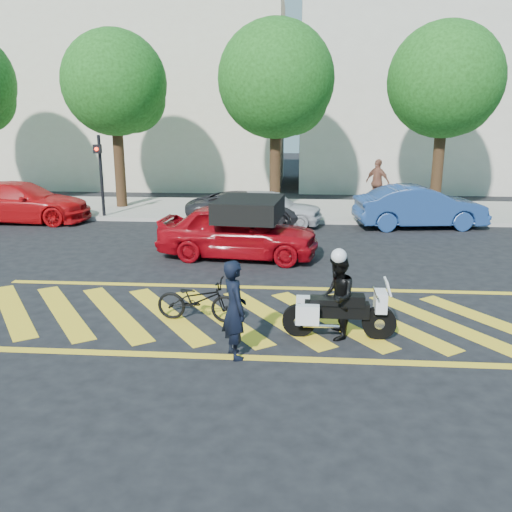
# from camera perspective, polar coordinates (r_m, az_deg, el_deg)

# --- Properties ---
(ground) EXTENTS (90.00, 90.00, 0.00)m
(ground) POSITION_cam_1_polar(r_m,az_deg,el_deg) (11.09, -0.71, -6.40)
(ground) COLOR black
(ground) RESTS_ON ground
(sidewalk) EXTENTS (60.00, 5.00, 0.15)m
(sidewalk) POSITION_cam_1_polar(r_m,az_deg,el_deg) (22.66, 1.98, 4.88)
(sidewalk) COLOR #9E998E
(sidewalk) RESTS_ON ground
(crosswalk) EXTENTS (12.33, 4.00, 0.01)m
(crosswalk) POSITION_cam_1_polar(r_m,az_deg,el_deg) (11.09, -0.91, -6.37)
(crosswalk) COLOR yellow
(crosswalk) RESTS_ON ground
(building_left) EXTENTS (16.00, 8.00, 10.00)m
(building_left) POSITION_cam_1_polar(r_m,az_deg,el_deg) (32.55, -12.03, 16.34)
(building_left) COLOR beige
(building_left) RESTS_ON ground
(building_right) EXTENTS (16.00, 8.00, 11.00)m
(building_right) POSITION_cam_1_polar(r_m,az_deg,el_deg) (32.35, 19.70, 16.72)
(building_right) COLOR beige
(building_right) RESTS_ON ground
(tree_left) EXTENTS (4.20, 4.20, 7.26)m
(tree_left) POSITION_cam_1_polar(r_m,az_deg,el_deg) (23.53, -14.31, 16.85)
(tree_left) COLOR black
(tree_left) RESTS_ON ground
(tree_center) EXTENTS (4.60, 4.60, 7.56)m
(tree_center) POSITION_cam_1_polar(r_m,az_deg,el_deg) (22.39, 2.45, 17.66)
(tree_center) COLOR black
(tree_center) RESTS_ON ground
(tree_right) EXTENTS (4.40, 4.40, 7.41)m
(tree_right) POSITION_cam_1_polar(r_m,az_deg,el_deg) (23.09, 19.53, 16.65)
(tree_right) COLOR black
(tree_right) RESTS_ON ground
(signal_pole) EXTENTS (0.28, 0.43, 3.20)m
(signal_pole) POSITION_cam_1_polar(r_m,az_deg,el_deg) (21.46, -16.07, 8.72)
(signal_pole) COLOR black
(signal_pole) RESTS_ON ground
(officer_bike) EXTENTS (0.64, 0.73, 1.70)m
(officer_bike) POSITION_cam_1_polar(r_m,az_deg,el_deg) (9.08, -2.28, -5.63)
(officer_bike) COLOR black
(officer_bike) RESTS_ON ground
(bicycle) EXTENTS (1.72, 0.75, 0.88)m
(bicycle) POSITION_cam_1_polar(r_m,az_deg,el_deg) (10.80, -6.12, -4.59)
(bicycle) COLOR black
(bicycle) RESTS_ON ground
(police_motorcycle) EXTENTS (2.08, 0.66, 0.92)m
(police_motorcycle) POSITION_cam_1_polar(r_m,az_deg,el_deg) (10.06, 8.56, -5.83)
(police_motorcycle) COLOR black
(police_motorcycle) RESTS_ON ground
(officer_moto) EXTENTS (0.60, 0.77, 1.56)m
(officer_moto) POSITION_cam_1_polar(r_m,az_deg,el_deg) (9.96, 8.55, -4.31)
(officer_moto) COLOR black
(officer_moto) RESTS_ON ground
(red_convertible) EXTENTS (4.69, 2.28, 1.54)m
(red_convertible) POSITION_cam_1_polar(r_m,az_deg,el_deg) (15.32, -1.89, 2.63)
(red_convertible) COLOR #99070F
(red_convertible) RESTS_ON ground
(parked_left) EXTENTS (5.17, 2.14, 1.50)m
(parked_left) POSITION_cam_1_polar(r_m,az_deg,el_deg) (22.28, -23.52, 5.23)
(parked_left) COLOR red
(parked_left) RESTS_ON ground
(parked_mid_left) EXTENTS (4.39, 2.03, 1.22)m
(parked_mid_left) POSITION_cam_1_polar(r_m,az_deg,el_deg) (19.87, -0.96, 5.03)
(parked_mid_left) COLOR black
(parked_mid_left) RESTS_ON ground
(parked_mid_right) EXTENTS (4.04, 2.04, 1.32)m
(parked_mid_right) POSITION_cam_1_polar(r_m,az_deg,el_deg) (19.81, 1.36, 5.14)
(parked_mid_right) COLOR #B9B9BD
(parked_mid_right) RESTS_ON ground
(parked_right) EXTENTS (4.73, 2.17, 1.50)m
(parked_right) POSITION_cam_1_polar(r_m,az_deg,el_deg) (20.24, 16.87, 4.97)
(parked_right) COLOR navy
(parked_right) RESTS_ON ground
(pedestrian_right) EXTENTS (1.17, 1.12, 1.95)m
(pedestrian_right) POSITION_cam_1_polar(r_m,az_deg,el_deg) (23.90, 12.68, 7.60)
(pedestrian_right) COLOR brown
(pedestrian_right) RESTS_ON sidewalk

